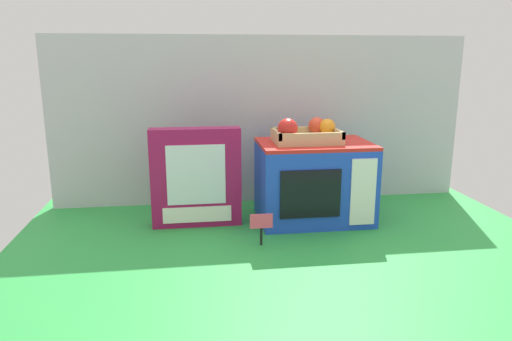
% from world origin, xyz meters
% --- Properties ---
extents(ground_plane, '(1.70, 1.70, 0.00)m').
position_xyz_m(ground_plane, '(0.00, 0.00, 0.00)').
color(ground_plane, green).
rests_on(ground_plane, ground).
extents(display_back_panel, '(1.61, 0.03, 0.64)m').
position_xyz_m(display_back_panel, '(0.00, 0.25, 0.32)').
color(display_back_panel, '#B7BABF').
rests_on(display_back_panel, ground).
extents(toy_microwave, '(0.38, 0.27, 0.28)m').
position_xyz_m(toy_microwave, '(0.14, -0.02, 0.14)').
color(toy_microwave, blue).
rests_on(toy_microwave, ground).
extents(food_groups_crate, '(0.22, 0.16, 0.09)m').
position_xyz_m(food_groups_crate, '(0.11, -0.01, 0.31)').
color(food_groups_crate, tan).
rests_on(food_groups_crate, toy_microwave).
extents(cookie_set_box, '(0.30, 0.07, 0.34)m').
position_xyz_m(cookie_set_box, '(-0.27, -0.02, 0.17)').
color(cookie_set_box, '#99144C').
rests_on(cookie_set_box, ground).
extents(price_sign, '(0.07, 0.01, 0.10)m').
position_xyz_m(price_sign, '(-0.08, -0.23, 0.07)').
color(price_sign, black).
rests_on(price_sign, ground).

